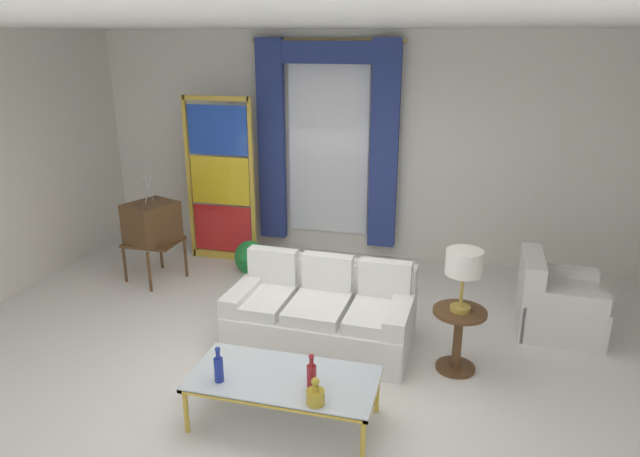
% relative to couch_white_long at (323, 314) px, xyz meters
% --- Properties ---
extents(ground_plane, '(16.00, 16.00, 0.00)m').
position_rel_couch_white_long_xyz_m(ground_plane, '(-0.19, -0.49, -0.30)').
color(ground_plane, white).
extents(wall_rear, '(8.00, 0.12, 3.00)m').
position_rel_couch_white_long_xyz_m(wall_rear, '(-0.19, 2.57, 1.20)').
color(wall_rear, white).
rests_on(wall_rear, ground).
extents(ceiling_slab, '(8.00, 7.60, 0.04)m').
position_rel_couch_white_long_xyz_m(ceiling_slab, '(-0.19, 0.31, 2.72)').
color(ceiling_slab, white).
extents(curtained_window, '(2.00, 0.17, 2.70)m').
position_rel_couch_white_long_xyz_m(curtained_window, '(-0.56, 2.40, 1.44)').
color(curtained_window, white).
rests_on(curtained_window, ground).
extents(couch_white_long, '(1.79, 0.98, 0.86)m').
position_rel_couch_white_long_xyz_m(couch_white_long, '(0.00, 0.00, 0.00)').
color(couch_white_long, white).
rests_on(couch_white_long, ground).
extents(coffee_table, '(1.45, 0.70, 0.41)m').
position_rel_couch_white_long_xyz_m(coffee_table, '(0.02, -1.31, 0.07)').
color(coffee_table, silver).
rests_on(coffee_table, ground).
extents(bottle_blue_decanter, '(0.07, 0.07, 0.30)m').
position_rel_couch_white_long_xyz_m(bottle_blue_decanter, '(0.28, -1.41, 0.22)').
color(bottle_blue_decanter, maroon).
rests_on(bottle_blue_decanter, coffee_table).
extents(bottle_crystal_tall, '(0.13, 0.13, 0.21)m').
position_rel_couch_white_long_xyz_m(bottle_crystal_tall, '(0.35, -1.57, 0.17)').
color(bottle_crystal_tall, gold).
rests_on(bottle_crystal_tall, coffee_table).
extents(bottle_amber_squat, '(0.07, 0.07, 0.29)m').
position_rel_couch_white_long_xyz_m(bottle_amber_squat, '(-0.43, -1.48, 0.22)').
color(bottle_amber_squat, navy).
rests_on(bottle_amber_squat, coffee_table).
extents(vintage_tv, '(0.69, 0.73, 1.35)m').
position_rel_couch_white_long_xyz_m(vintage_tv, '(-2.41, 0.97, 0.42)').
color(vintage_tv, brown).
rests_on(vintage_tv, ground).
extents(armchair_white, '(0.84, 0.83, 0.80)m').
position_rel_couch_white_long_xyz_m(armchair_white, '(2.25, 0.84, -0.02)').
color(armchair_white, white).
rests_on(armchair_white, ground).
extents(stained_glass_divider, '(0.95, 0.05, 2.20)m').
position_rel_couch_white_long_xyz_m(stained_glass_divider, '(-1.87, 1.85, 0.75)').
color(stained_glass_divider, gold).
rests_on(stained_glass_divider, ground).
extents(peacock_figurine, '(0.44, 0.60, 0.50)m').
position_rel_couch_white_long_xyz_m(peacock_figurine, '(-1.34, 1.37, -0.08)').
color(peacock_figurine, beige).
rests_on(peacock_figurine, ground).
extents(round_side_table, '(0.48, 0.48, 0.59)m').
position_rel_couch_white_long_xyz_m(round_side_table, '(1.31, -0.18, 0.05)').
color(round_side_table, brown).
rests_on(round_side_table, ground).
extents(table_lamp_brass, '(0.32, 0.32, 0.57)m').
position_rel_couch_white_long_xyz_m(table_lamp_brass, '(1.31, -0.18, 0.72)').
color(table_lamp_brass, '#B29338').
rests_on(table_lamp_brass, round_side_table).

